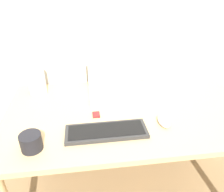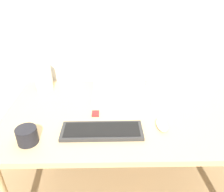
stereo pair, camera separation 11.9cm
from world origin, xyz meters
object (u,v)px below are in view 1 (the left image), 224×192
at_px(mug, 31,142).
at_px(vase, 35,73).
at_px(mp3_player, 96,115).
at_px(laptop, 116,85).
at_px(keyboard, 106,131).
at_px(mouse, 164,121).

bearing_deg(mug, vase, 95.82).
xyz_separation_m(vase, mp3_player, (0.36, -0.31, -0.13)).
bearing_deg(laptop, mp3_player, -120.33).
relative_size(laptop, keyboard, 0.85).
height_order(laptop, keyboard, laptop).
bearing_deg(laptop, vase, 172.79).
relative_size(keyboard, mp3_player, 7.53).
distance_m(mp3_player, mug, 0.38).
bearing_deg(mp3_player, laptop, 59.67).
relative_size(laptop, mug, 3.57).
distance_m(laptop, keyboard, 0.42).
bearing_deg(laptop, mouse, -61.70).
bearing_deg(mouse, mug, -170.90).
bearing_deg(mug, keyboard, 10.92).
bearing_deg(vase, mp3_player, -41.24).
relative_size(mouse, vase, 0.39).
xyz_separation_m(vase, mug, (0.05, -0.54, -0.10)).
bearing_deg(mouse, laptop, 118.30).
distance_m(keyboard, mp3_player, 0.16).
distance_m(laptop, vase, 0.51).
distance_m(laptop, mp3_player, 0.29).
height_order(laptop, mp3_player, laptop).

